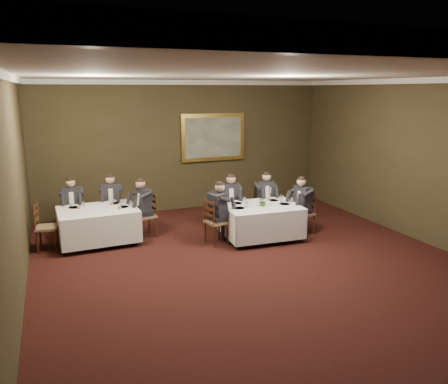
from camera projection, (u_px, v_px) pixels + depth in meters
ground at (268, 276)px, 7.80m from camera, size 10.00×10.00×0.00m
ceiling at (273, 74)px, 7.00m from camera, size 8.00×10.00×0.10m
back_wall at (185, 146)px, 11.92m from camera, size 8.00×0.10×3.50m
left_wall at (10, 202)px, 5.96m from camera, size 0.10×10.00×3.50m
right_wall at (446, 166)px, 8.84m from camera, size 0.10×10.00×3.50m
crown_molding at (273, 78)px, 7.01m from camera, size 8.00×10.00×0.12m
table_main at (261, 219)px, 9.70m from camera, size 1.73×1.36×0.67m
table_second at (98, 223)px, 9.41m from camera, size 1.70×1.32×0.67m
chair_main_backleft at (230, 218)px, 10.38m from camera, size 0.50×0.49×1.00m
diner_main_backleft at (230, 208)px, 10.32m from camera, size 0.47×0.54×1.35m
chair_main_backright at (264, 214)px, 10.65m from camera, size 0.46×0.44×1.00m
diner_main_backright at (264, 205)px, 10.59m from camera, size 0.43×0.50×1.35m
chair_main_endleft at (216, 231)px, 9.41m from camera, size 0.50×0.51×1.00m
diner_main_endleft at (217, 221)px, 9.37m from camera, size 0.55×0.49×1.35m
chair_main_endright at (303, 222)px, 10.05m from camera, size 0.49×0.50×1.00m
diner_main_endright at (303, 212)px, 10.00m from camera, size 0.54×0.47×1.35m
chair_sec_backleft at (74, 222)px, 10.02m from camera, size 0.47×0.45×1.00m
diner_sec_backleft at (73, 213)px, 9.96m from camera, size 0.44×0.50×1.35m
chair_sec_backright at (113, 218)px, 10.37m from camera, size 0.51×0.50×1.00m
diner_sec_backright at (112, 209)px, 10.31m from camera, size 0.48×0.55×1.35m
chair_sec_endright at (146, 224)px, 9.86m from camera, size 0.50×0.52×1.00m
diner_sec_endright at (145, 215)px, 9.80m from camera, size 0.55×0.49×1.35m
chair_sec_endleft at (47, 237)px, 9.04m from camera, size 0.48×0.50×1.00m
centerpiece at (263, 201)px, 9.54m from camera, size 0.22×0.19×0.25m
candlestick at (270, 198)px, 9.61m from camera, size 0.06×0.06×0.42m
place_setting_table_main at (239, 201)px, 9.85m from camera, size 0.33×0.31×0.14m
place_setting_table_second at (76, 205)px, 9.50m from camera, size 0.33×0.31×0.14m
painting at (213, 137)px, 12.10m from camera, size 1.84×0.09×1.31m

